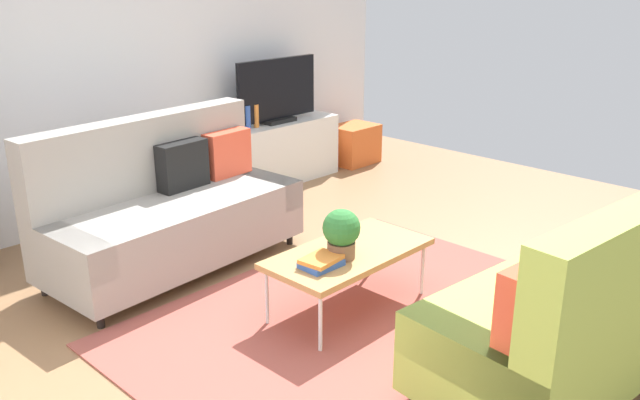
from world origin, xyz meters
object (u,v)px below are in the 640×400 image
object	(u,v)px
tv_console	(277,152)
table_book_0	(321,264)
coffee_table	(349,254)
bottle_0	(248,117)
tv	(277,92)
bottle_1	(256,116)
couch_beige	(169,209)
couch_green	(586,306)
potted_plant	(341,232)
vase_0	(228,122)
storage_trunk	(354,144)

from	to	relation	value
tv_console	table_book_0	world-z (taller)	tv_console
coffee_table	bottle_0	world-z (taller)	bottle_0
tv	bottle_1	world-z (taller)	tv
couch_beige	couch_green	bearing A→B (deg)	99.33
couch_green	potted_plant	distance (m)	1.44
coffee_table	bottle_0	distance (m)	2.62
couch_green	bottle_0	distance (m)	3.86
potted_plant	vase_0	size ratio (longest dim) A/B	1.91
couch_beige	table_book_0	bearing A→B (deg)	89.71
tv_console	table_book_0	bearing A→B (deg)	-127.55
couch_beige	tv	bearing A→B (deg)	-158.27
couch_green	vase_0	size ratio (longest dim) A/B	11.92
couch_green	bottle_1	size ratio (longest dim) A/B	8.73
tv_console	bottle_0	world-z (taller)	bottle_0
potted_plant	table_book_0	distance (m)	0.24
storage_trunk	vase_0	bearing A→B (deg)	174.90
couch_beige	tv_console	world-z (taller)	couch_beige
couch_green	tv_console	world-z (taller)	couch_green
couch_beige	bottle_1	bearing A→B (deg)	-154.85
tv_console	tv	size ratio (longest dim) A/B	1.40
tv	bottle_0	size ratio (longest dim) A/B	4.35
tv_console	bottle_1	size ratio (longest dim) A/B	6.20
couch_green	bottle_0	bearing A→B (deg)	82.46
tv	bottle_0	world-z (taller)	tv
table_book_0	potted_plant	bearing A→B (deg)	1.26
tv_console	storage_trunk	bearing A→B (deg)	-5.19
couch_green	couch_beige	bearing A→B (deg)	108.67
couch_beige	potted_plant	bearing A→B (deg)	96.80
couch_beige	table_book_0	xyz separation A→B (m)	(0.09, -1.47, -0.01)
couch_green	bottle_1	distance (m)	3.89
potted_plant	bottle_0	world-z (taller)	bottle_0
tv	tv_console	bearing A→B (deg)	90.00
tv_console	tv	xyz separation A→B (m)	(0.00, -0.02, 0.63)
vase_0	bottle_0	distance (m)	0.19
tv	bottle_1	bearing A→B (deg)	-176.21
couch_green	bottle_1	xyz separation A→B (m)	(0.98, 3.75, 0.31)
storage_trunk	vase_0	xyz separation A→B (m)	(-1.68, 0.15, 0.50)
couch_beige	vase_0	world-z (taller)	couch_beige
bottle_1	storage_trunk	bearing A→B (deg)	-2.45
tv	storage_trunk	distance (m)	1.32
vase_0	tv	bearing A→B (deg)	-6.88
bottle_1	couch_green	bearing A→B (deg)	-104.65
coffee_table	storage_trunk	distance (m)	3.50
coffee_table	vase_0	size ratio (longest dim) A/B	6.65
couch_beige	table_book_0	distance (m)	1.47
tv_console	storage_trunk	xyz separation A→B (m)	(1.10, -0.10, -0.10)
coffee_table	tv	bearing A→B (deg)	56.47
table_book_0	coffee_table	bearing A→B (deg)	8.17
tv_console	table_book_0	xyz separation A→B (m)	(-1.86, -2.41, 0.12)
couch_beige	tv	world-z (taller)	tv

